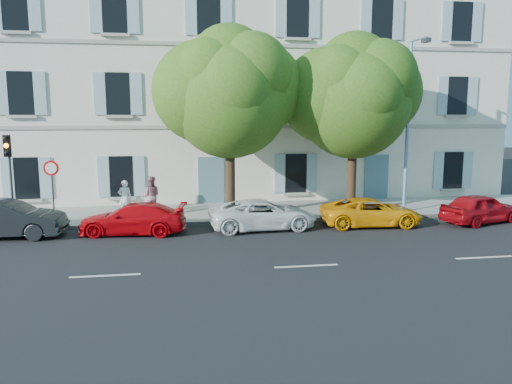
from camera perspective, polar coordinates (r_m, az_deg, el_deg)
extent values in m
plane|color=black|center=(19.38, 2.76, -4.96)|extent=(90.00, 90.00, 0.00)
cube|color=#A09E96|center=(23.63, 0.58, -2.22)|extent=(36.00, 4.50, 0.15)
cube|color=#9E998E|center=(21.54, 1.53, -3.32)|extent=(36.00, 0.16, 0.16)
cube|color=silver|center=(28.90, -1.33, 11.61)|extent=(28.00, 7.00, 12.00)
imported|color=black|center=(21.07, -26.72, -2.80)|extent=(4.42, 1.78, 1.43)
imported|color=red|center=(20.06, -13.93, -2.98)|extent=(4.33, 2.22, 1.20)
imported|color=white|center=(20.28, 0.81, -2.56)|extent=(4.48, 2.27, 1.21)
imported|color=#F9A10A|center=(21.43, 13.03, -2.24)|extent=(4.30, 2.17, 1.17)
imported|color=#A30A11|center=(23.46, 24.29, -1.70)|extent=(4.04, 2.57, 1.28)
cylinder|color=#3A2819|center=(21.87, -2.94, 1.34)|extent=(0.41, 0.41, 3.22)
ellipsoid|color=#4B7C1F|center=(21.69, -3.02, 10.66)|extent=(5.16, 5.16, 5.67)
cylinder|color=#3A2819|center=(23.25, 10.86, 1.51)|extent=(0.41, 0.41, 3.11)
ellipsoid|color=#43721D|center=(23.07, 11.12, 10.04)|extent=(5.06, 5.06, 5.56)
cylinder|color=#383A3D|center=(22.39, -26.14, 0.37)|extent=(0.10, 0.10, 3.04)
cube|color=black|center=(22.08, -26.56, 4.73)|extent=(0.33, 0.28, 0.86)
sphere|color=orange|center=(21.96, -26.66, 4.76)|extent=(0.18, 0.18, 0.18)
cylinder|color=#383A3D|center=(21.86, -22.16, -0.63)|extent=(0.06, 0.06, 2.24)
cylinder|color=red|center=(21.68, -22.37, 2.54)|extent=(0.61, 0.08, 0.61)
cylinder|color=#7293BF|center=(23.79, 16.92, 6.95)|extent=(0.15, 0.15, 7.66)
cylinder|color=#7293BF|center=(23.39, 18.10, 16.29)|extent=(0.16, 1.34, 0.10)
cube|color=#383A3D|center=(22.78, 18.87, 16.09)|extent=(0.26, 0.44, 0.17)
imported|color=white|center=(22.84, -14.74, -0.68)|extent=(0.59, 0.39, 1.60)
imported|color=#AE6F7A|center=(22.64, -11.93, -0.44)|extent=(0.88, 0.69, 1.77)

